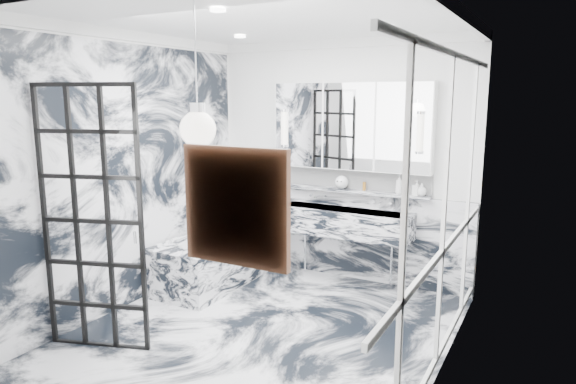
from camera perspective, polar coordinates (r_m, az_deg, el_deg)
The scene contains 25 objects.
floor at distance 4.96m, azimuth -2.75°, elevation -15.20°, with size 3.60×3.60×0.00m, color silver.
ceiling at distance 4.52m, azimuth -3.09°, elevation 18.74°, with size 3.60×3.60×0.00m, color white.
wall_back at distance 6.13m, azimuth 5.83°, elevation 3.42°, with size 3.60×3.60×0.00m, color white.
wall_front at distance 3.17m, azimuth -20.03°, elevation -3.92°, with size 3.60×3.60×0.00m, color white.
wall_left at distance 5.53m, azimuth -17.27°, elevation 2.22°, with size 3.60×3.60×0.00m, color white.
wall_right at distance 3.96m, azimuth 17.31°, elevation -0.93°, with size 3.60×3.60×0.00m, color white.
marble_clad_back at distance 6.28m, azimuth 5.60°, elevation -4.56°, with size 3.18×0.05×1.05m, color silver.
marble_clad_left at distance 5.52m, azimuth -17.13°, elevation 1.59°, with size 0.02×3.56×2.68m, color silver.
panel_molding at distance 3.99m, azimuth 16.95°, elevation -2.31°, with size 0.03×3.40×2.30m, color white.
soap_bottle_a at distance 5.83m, azimuth 12.26°, elevation 0.85°, with size 0.08×0.08×0.21m, color #8C5919.
soap_bottle_b at distance 5.79m, azimuth 14.13°, elevation 0.45°, with size 0.07×0.08×0.17m, color #4C4C51.
soap_bottle_c at distance 5.78m, azimuth 14.64°, elevation 0.26°, with size 0.11×0.11×0.13m, color silver.
face_pot at distance 6.06m, azimuth 5.99°, elevation 1.09°, with size 0.16×0.16×0.16m, color white.
amber_bottle at distance 5.96m, azimuth 8.46°, elevation 0.64°, with size 0.04×0.04×0.10m, color #8C5919.
flower_vase at distance 5.43m, azimuth -9.70°, elevation -6.14°, with size 0.08×0.08×0.12m, color silver.
crittall_door at distance 4.62m, azimuth -20.95°, elevation -3.03°, with size 0.88×0.04×2.25m, color black, non-canonical shape.
artwork at distance 2.55m, azimuth -5.84°, elevation -1.61°, with size 0.50×0.05×0.50m, color orange.
pendant_light at distance 3.40m, azimuth -9.98°, elevation 6.88°, with size 0.23×0.23×0.23m, color white.
trough_sink at distance 5.97m, azimuth 6.14°, elevation -3.32°, with size 1.60×0.45×0.30m, color silver.
ledge at distance 6.05m, azimuth 6.80°, elevation 0.15°, with size 1.90×0.14×0.04m, color silver.
subway_tile at distance 6.08m, azimuth 7.04°, elevation 1.49°, with size 1.90×0.03×0.23m, color white.
mirror_cabinet at distance 5.97m, azimuth 6.97°, elevation 7.26°, with size 1.90×0.16×1.00m, color white.
sconce_left at distance 6.23m, azimuth -0.45°, elevation 7.10°, with size 0.07×0.07×0.40m, color white.
sconce_right at distance 5.63m, azimuth 14.45°, elevation 6.40°, with size 0.07×0.07×0.40m, color white.
bathtub at distance 6.16m, azimuth -7.91°, elevation -7.31°, with size 0.75×1.65×0.55m, color silver.
Camera 1 is at (2.32, -3.82, 2.16)m, focal length 32.00 mm.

